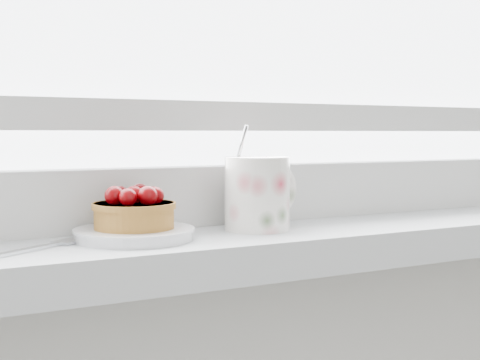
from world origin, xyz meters
TOP-DOWN VIEW (x-y plane):
  - saucer at (-0.09, 1.89)m, footprint 0.12×0.12m
  - raspberry_tart at (-0.09, 1.89)m, footprint 0.09×0.09m
  - floral_mug at (0.06, 1.89)m, footprint 0.11×0.09m
  - fork at (-0.19, 1.87)m, footprint 0.16×0.11m

SIDE VIEW (x-z plane):
  - fork at x=-0.19m, z-range 0.94..0.94m
  - saucer at x=-0.09m, z-range 0.94..0.95m
  - raspberry_tart at x=-0.09m, z-range 0.95..0.99m
  - floral_mug at x=0.06m, z-range 0.92..1.04m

